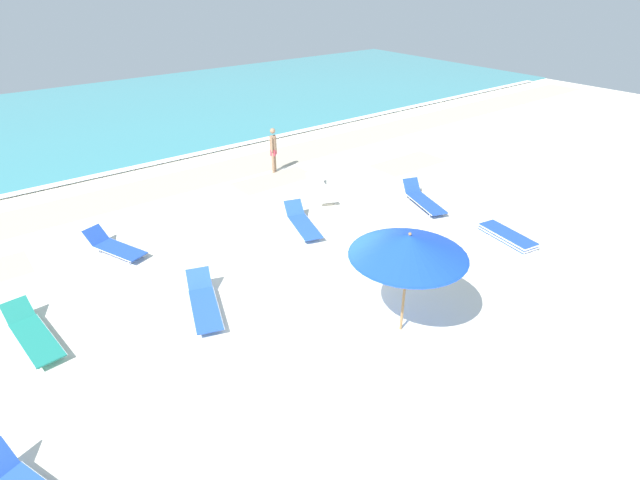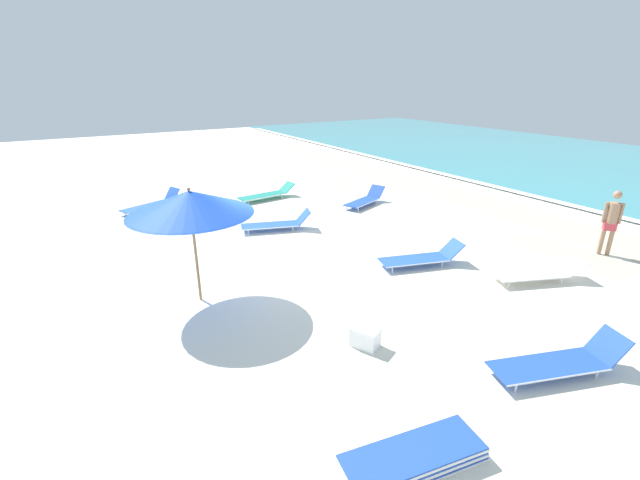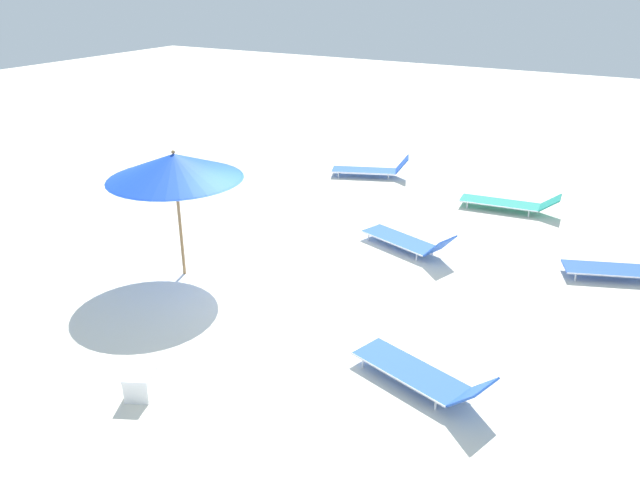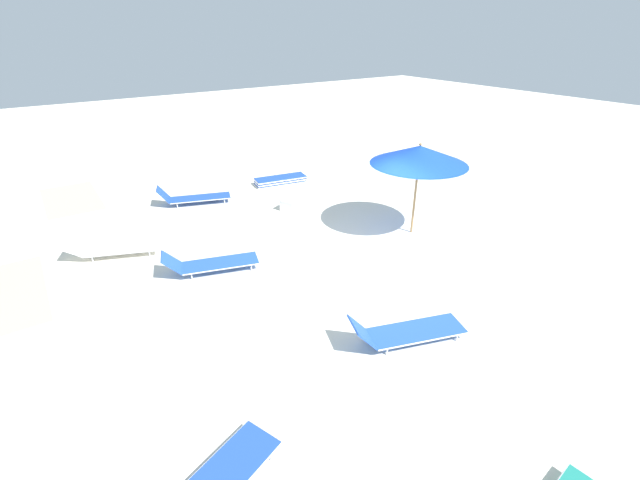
# 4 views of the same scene
# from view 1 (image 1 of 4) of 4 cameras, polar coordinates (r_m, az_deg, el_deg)

# --- Properties ---
(ground_plane) EXTENTS (60.00, 60.00, 0.16)m
(ground_plane) POSITION_cam_1_polar(r_m,az_deg,el_deg) (12.43, -0.13, -7.09)
(ground_plane) COLOR silver
(ocean_water) EXTENTS (60.00, 18.48, 0.07)m
(ocean_water) POSITION_cam_1_polar(r_m,az_deg,el_deg) (30.30, -25.55, 12.38)
(ocean_water) COLOR teal
(ocean_water) RESTS_ON ground_plane
(beach_umbrella) EXTENTS (2.50, 2.50, 2.48)m
(beach_umbrella) POSITION_cam_1_polar(r_m,az_deg,el_deg) (10.42, 10.11, -0.66)
(beach_umbrella) COLOR #9E7547
(beach_umbrella) RESTS_ON ground_plane
(lounger_stack) EXTENTS (0.91, 1.93, 0.24)m
(lounger_stack) POSITION_cam_1_polar(r_m,az_deg,el_deg) (15.91, 20.60, 0.36)
(lounger_stack) COLOR blue
(lounger_stack) RESTS_ON ground_plane
(sun_lounger_under_umbrella) EXTENTS (1.26, 2.22, 0.59)m
(sun_lounger_under_umbrella) POSITION_cam_1_polar(r_m,az_deg,el_deg) (12.23, -13.13, -6.97)
(sun_lounger_under_umbrella) COLOR blue
(sun_lounger_under_umbrella) RESTS_ON ground_plane
(sun_lounger_near_water_left) EXTENTS (1.28, 2.09, 0.58)m
(sun_lounger_near_water_left) POSITION_cam_1_polar(r_m,az_deg,el_deg) (15.34, -22.43, -0.68)
(sun_lounger_near_water_left) COLOR blue
(sun_lounger_near_water_left) RESTS_ON ground_plane
(sun_lounger_near_water_right) EXTENTS (0.85, 2.39, 0.51)m
(sun_lounger_near_water_right) POSITION_cam_1_polar(r_m,az_deg,el_deg) (12.68, -30.02, -9.25)
(sun_lounger_near_water_right) COLOR #1E8475
(sun_lounger_near_water_right) RESTS_ON ground_plane
(sun_lounger_mid_beach_solo) EXTENTS (1.37, 2.22, 0.47)m
(sun_lounger_mid_beach_solo) POSITION_cam_1_polar(r_m,az_deg,el_deg) (17.91, 0.11, 5.78)
(sun_lounger_mid_beach_solo) COLOR white
(sun_lounger_mid_beach_solo) RESTS_ON ground_plane
(sun_lounger_mid_beach_pair_a) EXTENTS (1.20, 2.21, 0.57)m
(sun_lounger_mid_beach_pair_a) POSITION_cam_1_polar(r_m,az_deg,el_deg) (15.52, -2.03, 2.00)
(sun_lounger_mid_beach_pair_a) COLOR blue
(sun_lounger_mid_beach_pair_a) RESTS_ON ground_plane
(sun_lounger_mid_beach_pair_b) EXTENTS (1.29, 2.27, 0.62)m
(sun_lounger_mid_beach_pair_b) POSITION_cam_1_polar(r_m,az_deg,el_deg) (17.45, 11.70, 4.56)
(sun_lounger_mid_beach_pair_b) COLOR blue
(sun_lounger_mid_beach_pair_b) RESTS_ON ground_plane
(beachgoer_wading_adult) EXTENTS (0.36, 0.33, 1.76)m
(beachgoer_wading_adult) POSITION_cam_1_polar(r_m,az_deg,el_deg) (19.89, -5.36, 10.49)
(beachgoer_wading_adult) COLOR #A37A5B
(beachgoer_wading_adult) RESTS_ON ground_plane
(cooler_box) EXTENTS (0.60, 0.54, 0.37)m
(cooler_box) POSITION_cam_1_polar(r_m,az_deg,el_deg) (14.66, 12.34, -0.56)
(cooler_box) COLOR white
(cooler_box) RESTS_ON ground_plane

